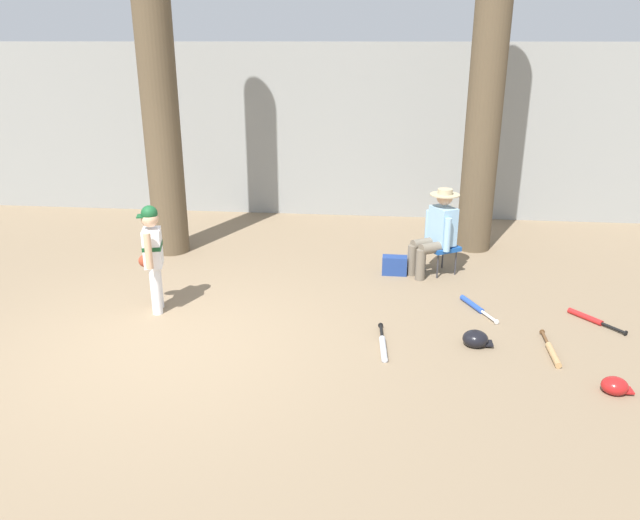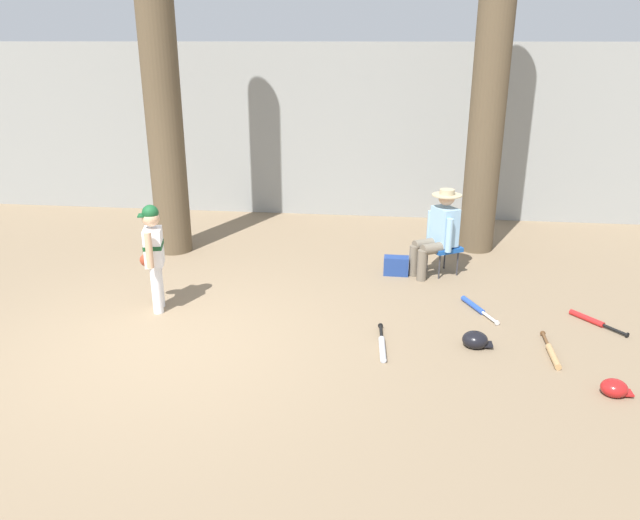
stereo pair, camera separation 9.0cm
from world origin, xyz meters
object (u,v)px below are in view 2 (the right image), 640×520
young_ballplayer (153,251)px  batting_helmet_red (614,388)px  tree_behind_spectator (489,99)px  bat_aluminum_silver (382,346)px  handbag_beside_stool (396,266)px  bat_red_barrel (591,320)px  bat_blue_youth (475,307)px  seated_spectator (438,230)px  bat_wood_tan (552,354)px  tree_near_player (161,86)px  folding_stool (443,249)px  batting_helmet_black (475,340)px

young_ballplayer → batting_helmet_red: bearing=-15.4°
tree_behind_spectator → bat_aluminum_silver: size_ratio=6.73×
handbag_beside_stool → bat_red_barrel: size_ratio=0.56×
young_ballplayer → bat_blue_youth: 3.91m
tree_behind_spectator → seated_spectator: tree_behind_spectator is taller
handbag_beside_stool → bat_wood_tan: 2.69m
handbag_beside_stool → bat_blue_youth: (0.96, -1.06, -0.10)m
tree_behind_spectator → bat_blue_youth: (-0.27, -2.34, -2.24)m
seated_spectator → handbag_beside_stool: 0.75m
tree_near_player → bat_aluminum_silver: bearing=-41.1°
young_ballplayer → folding_stool: size_ratio=2.37×
bat_red_barrel → batting_helmet_black: (-1.40, -0.76, 0.05)m
seated_spectator → bat_wood_tan: bearing=-64.6°
folding_stool → batting_helmet_black: folding_stool is taller
handbag_beside_stool → bat_wood_tan: (1.61, -2.16, -0.10)m
tree_behind_spectator → folding_stool: size_ratio=9.85×
folding_stool → bat_wood_tan: (0.98, -2.28, -0.33)m
bat_red_barrel → bat_aluminum_silver: 2.56m
bat_blue_youth → batting_helmet_red: size_ratio=2.51×
tree_behind_spectator → bat_wood_tan: bearing=-83.7°
tree_behind_spectator → handbag_beside_stool: tree_behind_spectator is taller
tree_behind_spectator → young_ballplayer: size_ratio=4.15×
tree_behind_spectator → young_ballplayer: 5.18m
bat_aluminum_silver → batting_helmet_red: (2.14, -0.63, 0.04)m
folding_stool → batting_helmet_red: (1.37, -2.96, -0.29)m
bat_red_barrel → bat_blue_youth: size_ratio=0.85×
young_ballplayer → tree_near_player: bearing=104.5°
seated_spectator → batting_helmet_black: bearing=-82.0°
tree_near_player → young_ballplayer: (0.56, -2.15, -1.72)m
folding_stool → bat_aluminum_silver: bearing=-108.2°
tree_near_player → seated_spectator: bearing=-8.3°
bat_blue_youth → batting_helmet_black: bearing=-96.9°
folding_stool → batting_helmet_black: (0.21, -2.16, -0.28)m
folding_stool → seated_spectator: (-0.08, -0.05, 0.28)m
tree_near_player → folding_stool: (4.04, -0.53, -2.10)m
bat_blue_youth → bat_aluminum_silver: bearing=-133.8°
bat_wood_tan → bat_red_barrel: bearing=54.2°
tree_behind_spectator → bat_aluminum_silver: (-1.37, -3.49, -2.24)m
folding_stool → batting_helmet_black: 2.19m
bat_wood_tan → batting_helmet_black: 0.78m
tree_near_player → bat_aluminum_silver: tree_near_player is taller
folding_stool → batting_helmet_red: size_ratio=1.92×
folding_stool → bat_blue_youth: size_ratio=0.77×
bat_aluminum_silver → batting_helmet_red: size_ratio=2.81×
young_ballplayer → seated_spectator: bearing=24.8°
bat_aluminum_silver → batting_helmet_black: (0.98, 0.17, 0.05)m
batting_helmet_black → seated_spectator: bearing=98.0°
seated_spectator → bat_blue_youth: 1.35m
bat_wood_tan → batting_helmet_red: size_ratio=2.66×
tree_near_player → batting_helmet_red: 6.87m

